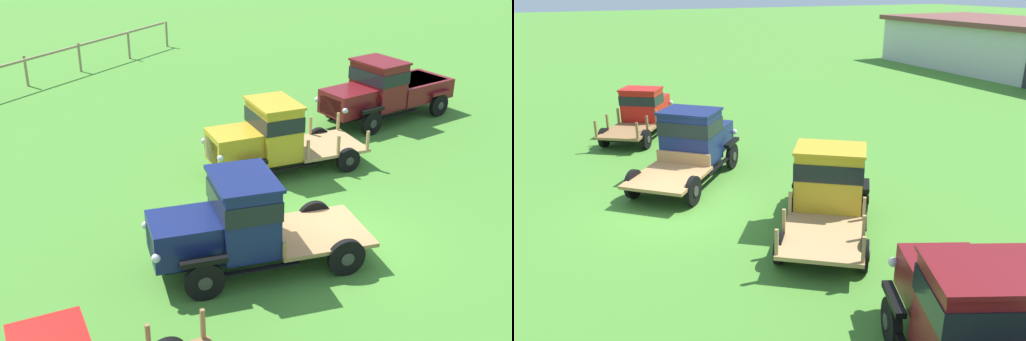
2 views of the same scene
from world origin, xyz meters
The scene contains 5 objects.
ground_plane centered at (0.00, 0.00, 0.00)m, with size 240.00×240.00×0.00m, color #47842D.
paddock_fence centered at (6.78, 17.21, 0.98)m, with size 15.23×0.71×1.39m.
vintage_truck_second_in_line centered at (-2.35, 1.38, 1.25)m, with size 5.15×4.84×2.36m.
vintage_truck_midrow_center centered at (2.85, 3.59, 1.18)m, with size 5.17×4.42×2.28m.
vintage_truck_far_side centered at (9.45, 2.36, 1.17)m, with size 5.89×3.92×2.34m.
Camera 1 is at (-13.13, -5.79, 8.38)m, focal length 45.00 mm.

